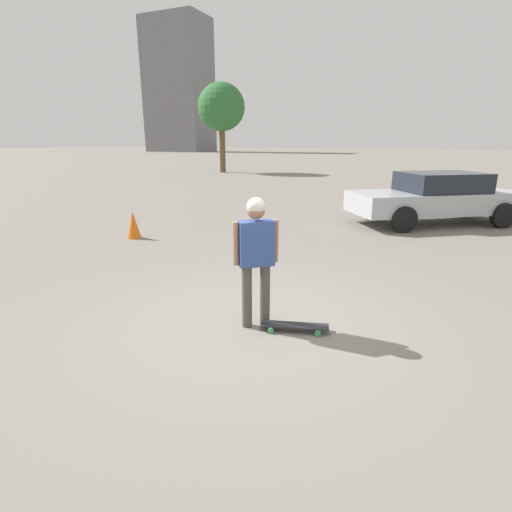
{
  "coord_description": "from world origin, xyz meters",
  "views": [
    {
      "loc": [
        1.89,
        -4.26,
        2.28
      ],
      "look_at": [
        0.0,
        0.0,
        0.92
      ],
      "focal_mm": 28.0,
      "sensor_mm": 36.0,
      "label": 1
    }
  ],
  "objects_px": {
    "person": "(256,249)",
    "traffic_cone": "(133,225)",
    "skateboard": "(295,326)",
    "car_parked_near": "(437,197)"
  },
  "relations": [
    {
      "from": "car_parked_near",
      "to": "traffic_cone",
      "type": "height_order",
      "value": "car_parked_near"
    },
    {
      "from": "skateboard",
      "to": "car_parked_near",
      "type": "xyz_separation_m",
      "value": [
        1.48,
        7.92,
        0.68
      ]
    },
    {
      "from": "car_parked_near",
      "to": "traffic_cone",
      "type": "bearing_deg",
      "value": 1.11
    },
    {
      "from": "car_parked_near",
      "to": "skateboard",
      "type": "bearing_deg",
      "value": 44.24
    },
    {
      "from": "person",
      "to": "traffic_cone",
      "type": "distance_m",
      "value": 5.6
    },
    {
      "from": "skateboard",
      "to": "traffic_cone",
      "type": "relative_size",
      "value": 1.31
    },
    {
      "from": "person",
      "to": "traffic_cone",
      "type": "relative_size",
      "value": 2.51
    },
    {
      "from": "person",
      "to": "traffic_cone",
      "type": "height_order",
      "value": "person"
    },
    {
      "from": "person",
      "to": "traffic_cone",
      "type": "bearing_deg",
      "value": 105.8
    },
    {
      "from": "skateboard",
      "to": "traffic_cone",
      "type": "xyz_separation_m",
      "value": [
        -5.11,
        3.08,
        0.26
      ]
    }
  ]
}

